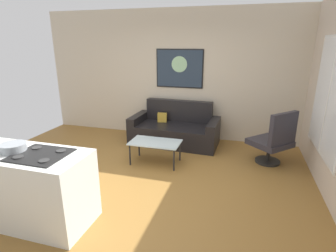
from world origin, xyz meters
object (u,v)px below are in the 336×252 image
Objects in this scene: coffee_table at (155,144)px; armchair at (274,140)px; couch at (175,130)px; mixing_bowl at (13,148)px; wall_painting at (180,69)px.

coffee_table is 2.10m from armchair.
mixing_bowl is at bearing -110.54° from couch.
couch is 6.61× the size of mixing_bowl.
wall_painting reaches higher than armchair.
couch is at bearing 164.00° from armchair.
mixing_bowl reaches higher than coffee_table.
couch reaches higher than coffee_table.
armchair is 0.94× the size of wall_painting.
wall_painting is at bearing 152.70° from armchair.
mixing_bowl is (-1.14, -3.04, 0.65)m from couch.
armchair is at bearing 38.74° from mixing_bowl.
armchair reaches higher than mixing_bowl.
wall_painting reaches higher than coffee_table.
mixing_bowl is at bearing -107.65° from wall_painting.
wall_painting is (-1.98, 1.02, 1.09)m from armchair.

